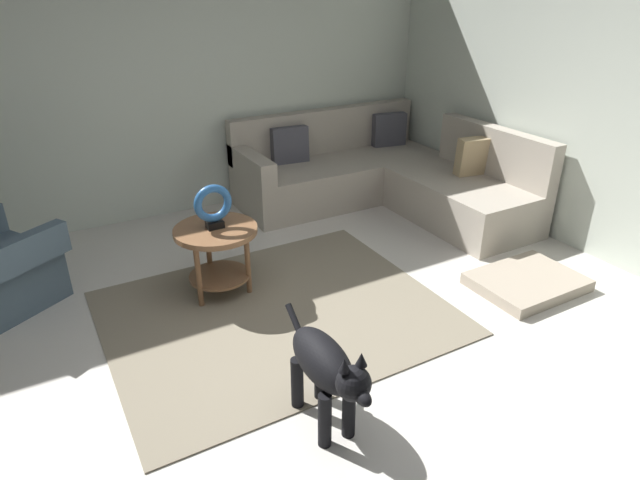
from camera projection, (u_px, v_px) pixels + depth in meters
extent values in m
cube|color=silver|center=(304.00, 383.00, 3.28)|extent=(6.00, 6.00, 0.10)
cube|color=silver|center=(151.00, 74.00, 4.97)|extent=(6.00, 0.12, 2.70)
cube|color=gray|center=(276.00, 313.00, 3.87)|extent=(2.30, 1.90, 0.01)
cube|color=#B2A899|center=(341.00, 179.00, 5.82)|extent=(2.20, 0.85, 0.42)
cube|color=#B2A899|center=(325.00, 131.00, 5.90)|extent=(2.20, 0.14, 0.46)
cube|color=#B2A899|center=(462.00, 201.00, 5.23)|extent=(0.85, 1.40, 0.42)
cube|color=#B2A899|center=(495.00, 151.00, 5.20)|extent=(0.14, 1.40, 0.46)
cube|color=#B2A899|center=(251.00, 165.00, 5.22)|extent=(0.16, 0.85, 0.22)
cube|color=#4C4C56|center=(389.00, 130.00, 6.14)|extent=(0.40, 0.19, 0.38)
cube|color=#4C4C56|center=(290.00, 146.00, 5.59)|extent=(0.39, 0.19, 0.39)
cube|color=tan|center=(475.00, 157.00, 5.24)|extent=(0.40, 0.21, 0.39)
cube|color=#4C6070|center=(5.00, 279.00, 3.91)|extent=(0.83, 0.83, 0.40)
cube|color=#4C6070|center=(26.00, 251.00, 3.63)|extent=(0.56, 0.41, 0.22)
cylinder|color=brown|center=(215.00, 230.00, 3.90)|extent=(0.60, 0.60, 0.04)
cylinder|color=brown|center=(220.00, 275.00, 4.06)|extent=(0.45, 0.45, 0.02)
cylinder|color=brown|center=(209.00, 252.00, 4.18)|extent=(0.04, 0.04, 0.50)
cylinder|color=brown|center=(199.00, 276.00, 3.85)|extent=(0.04, 0.04, 0.50)
cylinder|color=brown|center=(248.00, 264.00, 4.01)|extent=(0.04, 0.04, 0.50)
cube|color=black|center=(215.00, 225.00, 3.88)|extent=(0.12, 0.08, 0.05)
torus|color=#265999|center=(213.00, 203.00, 3.81)|extent=(0.28, 0.06, 0.28)
cube|color=#B2A38E|center=(527.00, 282.00, 4.18)|extent=(0.80, 0.60, 0.09)
cylinder|color=black|center=(349.00, 411.00, 2.78)|extent=(0.07, 0.07, 0.32)
cylinder|color=black|center=(325.00, 420.00, 2.72)|extent=(0.07, 0.07, 0.32)
cylinder|color=black|center=(320.00, 375.00, 3.03)|extent=(0.07, 0.07, 0.32)
cylinder|color=black|center=(297.00, 383.00, 2.97)|extent=(0.07, 0.07, 0.32)
ellipsoid|color=black|center=(322.00, 359.00, 2.77)|extent=(0.23, 0.52, 0.24)
sphere|color=black|center=(353.00, 383.00, 2.50)|extent=(0.17, 0.17, 0.17)
ellipsoid|color=black|center=(362.00, 397.00, 2.45)|extent=(0.07, 0.12, 0.07)
cone|color=black|center=(361.00, 359.00, 2.48)|extent=(0.06, 0.06, 0.07)
cone|color=black|center=(344.00, 365.00, 2.44)|extent=(0.06, 0.06, 0.07)
cylinder|color=black|center=(295.00, 322.00, 3.00)|extent=(0.04, 0.20, 0.16)
ellipsoid|color=blue|center=(321.00, 384.00, 3.16)|extent=(0.13, 0.19, 0.06)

